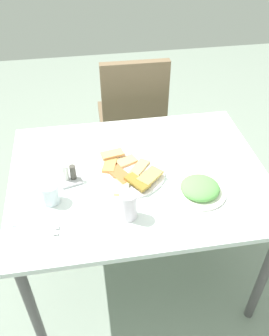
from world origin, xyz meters
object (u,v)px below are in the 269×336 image
salad_plate_greens (200,189)px  paper_napkin (35,230)px  condiment_caddy (70,175)px  dining_chair (133,113)px  fork (35,233)px  drinking_glass (50,193)px  pide_platter (128,172)px  soda_can (128,205)px  dining_table (138,185)px  spoon (35,226)px

salad_plate_greens → paper_napkin: (-0.68, -0.10, -0.02)m
condiment_caddy → dining_chair: bearing=62.9°
condiment_caddy → paper_napkin: bearing=-117.7°
dining_chair → fork: dining_chair is taller
salad_plate_greens → drinking_glass: (-0.62, 0.05, 0.02)m
pide_platter → paper_napkin: bearing=-146.3°
dining_chair → soda_can: size_ratio=7.59×
salad_plate_greens → condiment_caddy: 0.56m
soda_can → dining_chair: bearing=80.1°
paper_napkin → dining_table: bearing=30.5°
dining_table → salad_plate_greens: bearing=-35.0°
pide_platter → paper_napkin: 0.47m
pide_platter → drinking_glass: 0.36m
dining_chair → spoon: size_ratio=5.01×
paper_napkin → fork: fork is taller
dining_table → condiment_caddy: condiment_caddy is taller
paper_napkin → salad_plate_greens: bearing=8.2°
pide_platter → soda_can: bearing=-98.0°
pide_platter → spoon: bearing=-148.2°
dining_chair → fork: bearing=-116.9°
dining_chair → paper_napkin: dining_chair is taller
dining_table → drinking_glass: bearing=-163.4°
condiment_caddy → spoon: bearing=-119.4°
dining_chair → soda_can: dining_chair is taller
dining_table → fork: fork is taller
salad_plate_greens → fork: size_ratio=1.27×
paper_napkin → spoon: spoon is taller
salad_plate_greens → condiment_caddy: (-0.54, 0.17, 0.01)m
dining_table → spoon: (-0.44, -0.24, 0.08)m
drinking_glass → soda_can: bearing=-24.0°
soda_can → condiment_caddy: bearing=131.3°
pide_platter → condiment_caddy: (-0.26, 0.00, 0.01)m
dining_table → spoon: size_ratio=6.18×
dining_table → condiment_caddy: (-0.30, 0.00, 0.10)m
drinking_glass → spoon: 0.15m
drinking_glass → fork: 0.18m
drinking_glass → spoon: drinking_glass is taller
fork → paper_napkin: bearing=99.9°
soda_can → spoon: soda_can is taller
salad_plate_greens → soda_can: size_ratio=1.83×
drinking_glass → spoon: (-0.06, -0.13, -0.04)m
dining_chair → spoon: (-0.54, -1.03, 0.18)m
spoon → salad_plate_greens: bearing=21.2°
soda_can → drinking_glass: size_ratio=1.38×
salad_plate_greens → spoon: size_ratio=1.21×
dining_table → condiment_caddy: size_ratio=10.50×
paper_napkin → spoon: bearing=90.0°
salad_plate_greens → spoon: bearing=-173.3°
salad_plate_greens → soda_can: 0.33m
soda_can → spoon: (-0.36, 0.01, -0.06)m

